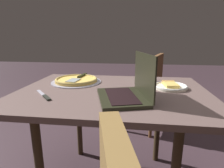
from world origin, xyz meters
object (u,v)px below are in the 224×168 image
object	(u,v)px
pizza_tray	(76,80)
chair_far	(146,87)
dining_table	(112,101)
table_knife	(44,96)
drink_cup	(144,74)
laptop	(129,90)
pizza_plate	(170,86)

from	to	relation	value
pizza_tray	chair_far	size ratio (longest dim) A/B	0.42
chair_far	dining_table	bearing A→B (deg)	-105.73
table_knife	drink_cup	xyz separation A→B (m)	(0.56, 0.44, 0.05)
laptop	chair_far	size ratio (longest dim) A/B	0.44
drink_cup	chair_far	world-z (taller)	chair_far
laptop	pizza_plate	xyz separation A→B (m)	(0.26, 0.24, -0.04)
dining_table	pizza_tray	bearing A→B (deg)	149.14
table_knife	pizza_tray	bearing A→B (deg)	77.47
pizza_plate	chair_far	bearing A→B (deg)	97.13
dining_table	pizza_tray	size ratio (longest dim) A/B	3.28
laptop	drink_cup	size ratio (longest dim) A/B	3.55
laptop	drink_cup	distance (m)	0.42
laptop	table_knife	bearing A→B (deg)	-177.22
pizza_tray	chair_far	distance (m)	0.96
pizza_tray	laptop	bearing A→B (deg)	-38.96
table_knife	pizza_plate	bearing A→B (deg)	19.74
pizza_plate	chair_far	xyz separation A→B (m)	(-0.10, 0.83, -0.24)
pizza_tray	pizza_plate	bearing A→B (deg)	-6.93
laptop	pizza_plate	world-z (taller)	laptop
dining_table	table_knife	distance (m)	0.41
pizza_tray	drink_cup	bearing A→B (deg)	11.11
pizza_plate	table_knife	size ratio (longest dim) A/B	1.19
table_knife	drink_cup	size ratio (longest dim) A/B	1.68
drink_cup	pizza_tray	bearing A→B (deg)	-168.89
laptop	pizza_plate	size ratio (longest dim) A/B	1.77
pizza_plate	drink_cup	bearing A→B (deg)	132.98
dining_table	pizza_plate	distance (m)	0.39
dining_table	pizza_tray	world-z (taller)	pizza_tray
dining_table	chair_far	distance (m)	0.97
table_knife	chair_far	world-z (taller)	chair_far
laptop	pizza_tray	xyz separation A→B (m)	(-0.39, 0.32, -0.03)
pizza_plate	table_knife	distance (m)	0.77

